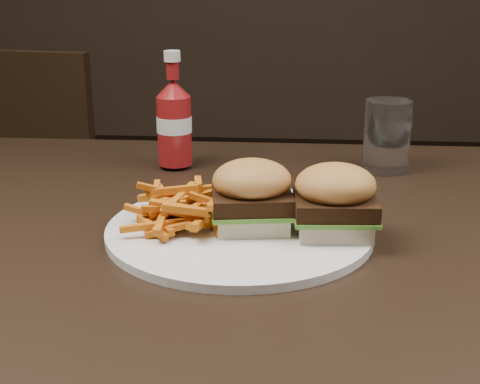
# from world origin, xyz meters

# --- Properties ---
(dining_table) EXTENTS (1.20, 0.80, 0.04)m
(dining_table) POSITION_xyz_m (0.00, 0.00, 0.73)
(dining_table) COLOR black
(dining_table) RESTS_ON ground
(chair_far) EXTENTS (0.48, 0.48, 0.04)m
(chair_far) POSITION_xyz_m (-0.54, 0.81, 0.43)
(chair_far) COLOR black
(chair_far) RESTS_ON ground
(plate) EXTENTS (0.32, 0.32, 0.01)m
(plate) POSITION_xyz_m (0.00, -0.05, 0.76)
(plate) COLOR white
(plate) RESTS_ON dining_table
(sandwich_half_a) EXTENTS (0.09, 0.09, 0.02)m
(sandwich_half_a) POSITION_xyz_m (0.02, -0.05, 0.77)
(sandwich_half_a) COLOR beige
(sandwich_half_a) RESTS_ON plate
(sandwich_half_b) EXTENTS (0.09, 0.08, 0.02)m
(sandwich_half_b) POSITION_xyz_m (0.11, -0.06, 0.77)
(sandwich_half_b) COLOR beige
(sandwich_half_b) RESTS_ON plate
(fries_pile) EXTENTS (0.11, 0.11, 0.04)m
(fries_pile) POSITION_xyz_m (-0.07, -0.05, 0.78)
(fries_pile) COLOR #B66E1E
(fries_pile) RESTS_ON plate
(ketchup_bottle) EXTENTS (0.06, 0.06, 0.11)m
(ketchup_bottle) POSITION_xyz_m (-0.12, 0.23, 0.81)
(ketchup_bottle) COLOR maroon
(ketchup_bottle) RESTS_ON dining_table
(tumbler) EXTENTS (0.08, 0.08, 0.11)m
(tumbler) POSITION_xyz_m (0.21, 0.24, 0.81)
(tumbler) COLOR white
(tumbler) RESTS_ON dining_table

